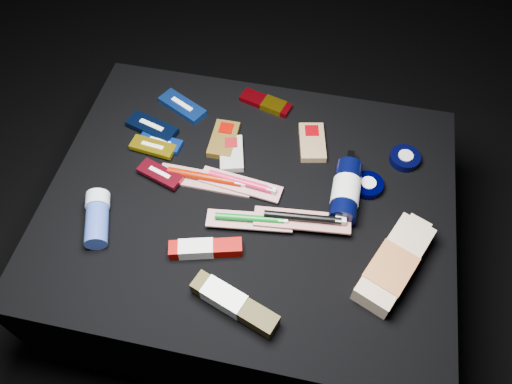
% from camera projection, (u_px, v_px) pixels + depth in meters
% --- Properties ---
extents(ground, '(3.00, 3.00, 0.00)m').
position_uv_depth(ground, '(251.00, 270.00, 1.54)').
color(ground, black).
rests_on(ground, ground).
extents(cloth_table, '(0.98, 0.78, 0.40)m').
position_uv_depth(cloth_table, '(250.00, 239.00, 1.37)').
color(cloth_table, black).
rests_on(cloth_table, ground).
extents(luna_bar_0, '(0.15, 0.11, 0.02)m').
position_uv_depth(luna_bar_0, '(182.00, 106.00, 1.37)').
color(luna_bar_0, '#123999').
rests_on(luna_bar_0, cloth_table).
extents(luna_bar_1, '(0.12, 0.06, 0.01)m').
position_uv_depth(luna_bar_1, '(160.00, 142.00, 1.29)').
color(luna_bar_1, '#113BBB').
rests_on(luna_bar_1, cloth_table).
extents(luna_bar_2, '(0.15, 0.09, 0.02)m').
position_uv_depth(luna_bar_2, '(152.00, 127.00, 1.32)').
color(luna_bar_2, black).
rests_on(luna_bar_2, cloth_table).
extents(luna_bar_3, '(0.12, 0.06, 0.02)m').
position_uv_depth(luna_bar_3, '(153.00, 147.00, 1.28)').
color(luna_bar_3, '#B3970C').
rests_on(luna_bar_3, cloth_table).
extents(luna_bar_4, '(0.12, 0.08, 0.02)m').
position_uv_depth(luna_bar_4, '(160.00, 174.00, 1.23)').
color(luna_bar_4, maroon).
rests_on(luna_bar_4, cloth_table).
extents(clif_bar_0, '(0.06, 0.12, 0.02)m').
position_uv_depth(clif_bar_0, '(224.00, 138.00, 1.30)').
color(clif_bar_0, '#4F3A11').
rests_on(clif_bar_0, cloth_table).
extents(clif_bar_1, '(0.08, 0.12, 0.02)m').
position_uv_depth(clif_bar_1, '(231.00, 152.00, 1.28)').
color(clif_bar_1, '#A1A19A').
rests_on(clif_bar_1, cloth_table).
extents(clif_bar_2, '(0.09, 0.13, 0.02)m').
position_uv_depth(clif_bar_2, '(312.00, 141.00, 1.30)').
color(clif_bar_2, olive).
rests_on(clif_bar_2, cloth_table).
extents(power_bar, '(0.15, 0.08, 0.02)m').
position_uv_depth(power_bar, '(268.00, 104.00, 1.37)').
color(power_bar, '#6D040A').
rests_on(power_bar, cloth_table).
extents(lotion_bottle, '(0.07, 0.21, 0.07)m').
position_uv_depth(lotion_bottle, '(346.00, 191.00, 1.18)').
color(lotion_bottle, black).
rests_on(lotion_bottle, cloth_table).
extents(cream_tin_upper, '(0.08, 0.08, 0.02)m').
position_uv_depth(cream_tin_upper, '(405.00, 158.00, 1.26)').
color(cream_tin_upper, black).
rests_on(cream_tin_upper, cloth_table).
extents(cream_tin_lower, '(0.08, 0.08, 0.02)m').
position_uv_depth(cream_tin_lower, '(368.00, 185.00, 1.22)').
color(cream_tin_lower, black).
rests_on(cream_tin_lower, cloth_table).
extents(bodywash_bottle, '(0.17, 0.25, 0.05)m').
position_uv_depth(bodywash_bottle, '(393.00, 265.00, 1.08)').
color(bodywash_bottle, '#C7AC88').
rests_on(bodywash_bottle, cloth_table).
extents(deodorant_stick, '(0.10, 0.14, 0.06)m').
position_uv_depth(deodorant_stick, '(97.00, 218.00, 1.15)').
color(deodorant_stick, '#2D4597').
rests_on(deodorant_stick, cloth_table).
extents(toothbrush_pack_0, '(0.24, 0.06, 0.03)m').
position_uv_depth(toothbrush_pack_0, '(206.00, 179.00, 1.23)').
color(toothbrush_pack_0, beige).
rests_on(toothbrush_pack_0, cloth_table).
extents(toothbrush_pack_1, '(0.21, 0.07, 0.02)m').
position_uv_depth(toothbrush_pack_1, '(242.00, 183.00, 1.21)').
color(toothbrush_pack_1, silver).
rests_on(toothbrush_pack_1, cloth_table).
extents(toothbrush_pack_2, '(0.20, 0.07, 0.02)m').
position_uv_depth(toothbrush_pack_2, '(251.00, 220.00, 1.15)').
color(toothbrush_pack_2, silver).
rests_on(toothbrush_pack_2, cloth_table).
extents(toothbrush_pack_3, '(0.23, 0.07, 0.02)m').
position_uv_depth(toothbrush_pack_3, '(304.00, 219.00, 1.14)').
color(toothbrush_pack_3, beige).
rests_on(toothbrush_pack_3, cloth_table).
extents(toothpaste_carton_red, '(0.17, 0.08, 0.03)m').
position_uv_depth(toothpaste_carton_red, '(202.00, 249.00, 1.11)').
color(toothpaste_carton_red, '#7F0200').
rests_on(toothpaste_carton_red, cloth_table).
extents(toothpaste_carton_green, '(0.20, 0.11, 0.04)m').
position_uv_depth(toothpaste_carton_green, '(231.00, 302.00, 1.04)').
color(toothpaste_carton_green, '#32290D').
rests_on(toothpaste_carton_green, cloth_table).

